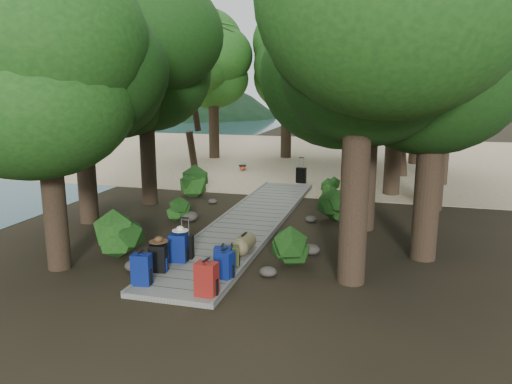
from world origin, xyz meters
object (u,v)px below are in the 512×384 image
(duffel_right_khaki, at_px, (244,243))
(sun_lounger, at_px, (364,169))
(backpack_left_c, at_px, (178,246))
(kayak, at_px, (243,167))
(backpack_right_a, at_px, (206,277))
(backpack_right_b, at_px, (225,263))
(backpack_left_a, at_px, (142,268))
(backpack_right_c, at_px, (223,259))
(backpack_right_d, at_px, (232,255))
(lone_suitcase_on_sand, at_px, (301,175))
(suitcase_on_boardwalk, at_px, (186,247))
(backpack_left_b, at_px, (158,257))

(duffel_right_khaki, relative_size, sun_lounger, 0.35)
(backpack_left_c, relative_size, kayak, 0.26)
(backpack_right_a, bearing_deg, duffel_right_khaki, 95.24)
(backpack_right_a, distance_m, sun_lounger, 15.07)
(backpack_left_c, distance_m, backpack_right_b, 1.57)
(backpack_left_a, xyz_separation_m, backpack_right_b, (1.57, 0.80, -0.04))
(backpack_right_a, distance_m, backpack_right_c, 1.27)
(backpack_left_a, relative_size, backpack_right_c, 1.14)
(backpack_right_a, height_order, backpack_right_d, backpack_right_a)
(backpack_right_d, distance_m, sun_lounger, 13.34)
(backpack_left_c, relative_size, lone_suitcase_on_sand, 1.14)
(backpack_left_c, bearing_deg, backpack_right_d, -3.48)
(backpack_right_c, relative_size, duffel_right_khaki, 0.99)
(suitcase_on_boardwalk, height_order, lone_suitcase_on_sand, suitcase_on_boardwalk)
(backpack_left_b, distance_m, sun_lounger, 14.45)
(backpack_left_b, relative_size, sun_lounger, 0.36)
(backpack_left_b, xyz_separation_m, duffel_right_khaki, (1.47, 1.81, -0.13))
(backpack_left_c, xyz_separation_m, suitcase_on_boardwalk, (0.07, 0.28, -0.09))
(backpack_right_c, height_order, sun_lounger, backpack_right_c)
(suitcase_on_boardwalk, relative_size, lone_suitcase_on_sand, 0.86)
(suitcase_on_boardwalk, distance_m, lone_suitcase_on_sand, 10.63)
(suitcase_on_boardwalk, height_order, kayak, suitcase_on_boardwalk)
(duffel_right_khaki, xyz_separation_m, kayak, (-3.81, 12.43, -0.18))
(kayak, bearing_deg, suitcase_on_boardwalk, -94.53)
(backpack_right_c, xyz_separation_m, suitcase_on_boardwalk, (-1.18, 0.67, -0.04))
(backpack_right_b, bearing_deg, backpack_right_d, 110.18)
(backpack_left_c, distance_m, duffel_right_khaki, 1.71)
(kayak, height_order, sun_lounger, sun_lounger)
(sun_lounger, bearing_deg, lone_suitcase_on_sand, -127.39)
(backpack_right_c, bearing_deg, backpack_right_a, -97.68)
(duffel_right_khaki, height_order, lone_suitcase_on_sand, lone_suitcase_on_sand)
(backpack_left_a, bearing_deg, kayak, 91.09)
(backpack_left_c, height_order, lone_suitcase_on_sand, backpack_left_c)
(backpack_right_c, bearing_deg, duffel_right_khaki, 75.76)
(backpack_right_d, relative_size, lone_suitcase_on_sand, 0.78)
(backpack_right_a, bearing_deg, backpack_right_b, 91.09)
(suitcase_on_boardwalk, relative_size, sun_lounger, 0.30)
(backpack_left_b, xyz_separation_m, sun_lounger, (3.71, 13.96, -0.14))
(backpack_left_a, distance_m, kayak, 15.20)
(duffel_right_khaki, relative_size, kayak, 0.23)
(backpack_left_a, relative_size, backpack_left_c, 0.99)
(backpack_left_b, relative_size, backpack_left_c, 0.92)
(backpack_right_b, xyz_separation_m, sun_lounger, (2.14, 13.94, -0.13))
(backpack_right_d, relative_size, sun_lounger, 0.27)
(backpack_right_a, bearing_deg, backpack_right_c, 98.77)
(backpack_right_a, distance_m, backpack_right_d, 1.76)
(backpack_right_c, relative_size, kayak, 0.23)
(sun_lounger, bearing_deg, kayak, -172.97)
(suitcase_on_boardwalk, bearing_deg, backpack_left_b, -107.46)
(backpack_left_a, relative_size, backpack_right_b, 1.11)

